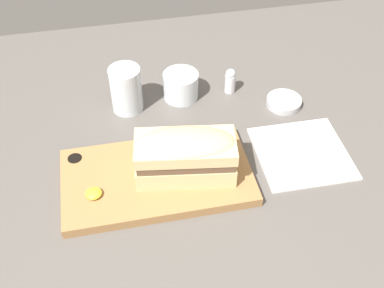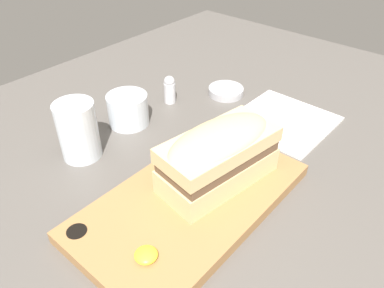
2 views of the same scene
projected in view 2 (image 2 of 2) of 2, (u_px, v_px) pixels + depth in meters
The scene contains 9 objects.
dining_table at pixel (216, 204), 58.29cm from camera, with size 147.59×123.13×2.00cm.
serving_board at pixel (190, 201), 56.12cm from camera, with size 35.83×19.96×2.07cm.
sandwich at pixel (219, 154), 55.36cm from camera, with size 19.41×11.25×9.64cm.
mustard_dollop at pixel (146, 255), 46.35cm from camera, with size 2.98×2.98×1.19cm.
water_glass at pixel (79, 134), 64.14cm from camera, with size 6.86×6.86×10.42cm.
wine_glass at pixel (128, 111), 73.52cm from camera, with size 7.96×7.96×6.21cm.
napkin at pixel (283, 121), 75.47cm from camera, with size 18.29×18.11×0.40cm.
salt_shaker at pixel (170, 89), 80.10cm from camera, with size 2.47×2.47×6.13cm.
condiment_dish at pixel (226, 91), 84.17cm from camera, with size 7.84×7.84×1.64cm.
Camera 2 is at (-33.70, -24.16, 43.21)cm, focal length 35.00 mm.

